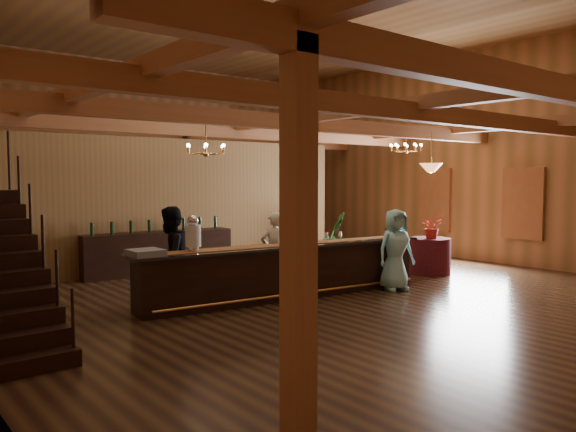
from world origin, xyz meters
TOP-DOWN VIEW (x-y plane):
  - floor at (0.00, 0.00)m, footprint 14.00×14.00m
  - ceiling at (0.00, 0.00)m, footprint 14.00×14.00m
  - wall_back at (0.00, 7.00)m, footprint 12.00×0.10m
  - wall_right at (6.00, 0.00)m, footprint 0.10×14.00m
  - beam_grid at (0.00, 0.51)m, footprint 11.90×13.90m
  - support_posts at (0.00, -0.50)m, footprint 9.20×10.20m
  - partition_wall at (-0.50, 3.50)m, footprint 9.00×0.18m
  - window_right_front at (5.95, -1.60)m, footprint 0.12×1.05m
  - window_right_back at (5.95, 1.00)m, footprint 0.12×1.05m
  - staircase at (-5.45, -0.74)m, footprint 1.00×2.80m
  - backroom_boxes at (-0.29, 5.50)m, footprint 4.10×0.60m
  - tasting_bar at (-0.78, -0.74)m, footprint 5.84×1.45m
  - beverage_dispenser at (-2.53, -0.46)m, footprint 0.26×0.26m
  - glass_rack_tray at (-3.37, -0.45)m, footprint 0.50×0.50m
  - raffle_drum at (1.69, -1.10)m, footprint 0.34×0.24m
  - bar_bottle_0 at (-0.27, -0.69)m, footprint 0.07×0.07m
  - bar_bottle_1 at (-0.25, -0.69)m, footprint 0.07×0.07m
  - bar_bottle_2 at (-0.13, -0.71)m, footprint 0.07×0.07m
  - backbar_shelf at (-1.44, 3.07)m, footprint 3.45×0.86m
  - round_table at (3.35, -0.80)m, footprint 0.94×0.94m
  - chandelier_left at (-1.52, 0.81)m, footprint 0.80×0.80m
  - chandelier_right at (3.93, 0.39)m, footprint 0.80×0.80m
  - pendant_lamp at (3.35, -0.80)m, footprint 0.52×0.52m
  - bartender at (-0.55, -0.09)m, footprint 0.65×0.54m
  - staff_second at (-2.69, 0.05)m, footprint 1.03×0.96m
  - guest at (1.29, -1.54)m, footprint 0.88×0.69m
  - floor_plant at (3.25, 2.20)m, footprint 0.84×0.75m
  - table_flowers at (3.27, -0.91)m, footprint 0.50×0.43m
  - table_vase at (3.25, -0.91)m, footprint 0.14×0.14m

SIDE VIEW (x-z plane):
  - floor at x=0.00m, z-range 0.00..0.00m
  - round_table at x=3.35m, z-range 0.00..0.81m
  - backbar_shelf at x=-1.44m, z-range 0.00..0.96m
  - tasting_bar at x=-0.78m, z-range 0.00..0.98m
  - backroom_boxes at x=-0.29m, z-range -0.02..1.08m
  - floor_plant at x=3.25m, z-range 0.00..1.26m
  - bartender at x=-0.55m, z-range 0.00..1.52m
  - guest at x=1.29m, z-range 0.00..1.58m
  - staff_second at x=-2.69m, z-range 0.00..1.70m
  - table_vase at x=3.25m, z-range 0.81..1.09m
  - staircase at x=-5.45m, z-range 0.00..2.00m
  - glass_rack_tray at x=-3.37m, z-range 0.97..1.07m
  - table_flowers at x=3.27m, z-range 0.81..1.35m
  - bar_bottle_0 at x=-0.27m, z-range 0.97..1.27m
  - bar_bottle_1 at x=-0.25m, z-range 0.97..1.27m
  - bar_bottle_2 at x=-0.13m, z-range 0.97..1.27m
  - raffle_drum at x=1.69m, z-range 0.99..1.29m
  - beverage_dispenser at x=-2.53m, z-range 0.95..1.55m
  - window_right_front at x=5.95m, z-range 0.67..2.42m
  - window_right_back at x=5.95m, z-range 0.67..2.42m
  - partition_wall at x=-0.50m, z-range 0.00..3.10m
  - support_posts at x=0.00m, z-range 0.00..3.20m
  - pendant_lamp at x=3.35m, z-range 1.95..2.85m
  - chandelier_left at x=-1.52m, z-range 2.42..3.05m
  - wall_back at x=0.00m, z-range 0.00..5.50m
  - wall_right at x=6.00m, z-range 0.00..5.50m
  - chandelier_right at x=3.93m, z-range 2.70..3.14m
  - beam_grid at x=0.00m, z-range 3.05..3.44m
  - ceiling at x=0.00m, z-range 5.50..5.50m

